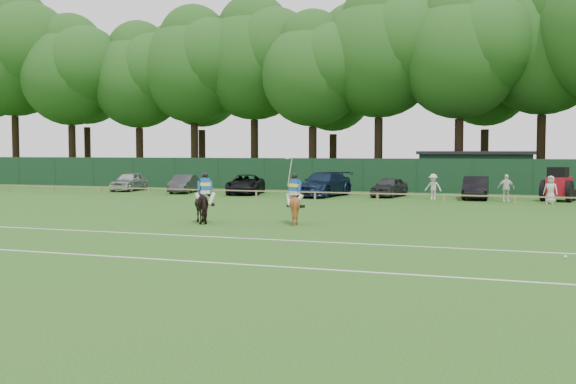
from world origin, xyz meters
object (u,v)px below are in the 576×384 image
at_px(spectator_right, 551,190).
at_px(suv_black, 246,184).
at_px(horse_dark, 205,205).
at_px(spectator_left, 433,187).
at_px(horse_chestnut, 294,206).
at_px(tractor, 559,185).
at_px(sedan_silver, 129,181).
at_px(hatch_grey, 389,187).
at_px(sedan_navy, 324,184).
at_px(sedan_grey, 184,184).
at_px(polo_ball, 566,257).
at_px(utility_shed, 476,171).
at_px(spectator_mid, 506,188).
at_px(estate_black, 476,188).

bearing_deg(spectator_right, suv_black, -174.88).
distance_m(horse_dark, spectator_left, 18.60).
height_order(horse_chestnut, tractor, tractor).
distance_m(sedan_silver, suv_black, 9.98).
relative_size(horse_chestnut, hatch_grey, 0.39).
distance_m(horse_dark, sedan_silver, 24.62).
relative_size(sedan_silver, tractor, 1.49).
height_order(horse_chestnut, sedan_navy, sedan_navy).
height_order(sedan_grey, polo_ball, sedan_grey).
bearing_deg(sedan_silver, horse_dark, -57.40).
bearing_deg(sedan_grey, utility_shed, 11.04).
relative_size(horse_dark, tractor, 0.66).
relative_size(suv_black, hatch_grey, 1.28).
distance_m(horse_chestnut, sedan_silver, 26.45).
distance_m(hatch_grey, polo_ball, 25.74).
bearing_deg(spectator_mid, sedan_silver, 166.25).
distance_m(sedan_navy, estate_black, 9.88).
xyz_separation_m(suv_black, estate_black, (15.69, 0.36, 0.03)).
bearing_deg(estate_black, suv_black, 179.52).
xyz_separation_m(sedan_silver, hatch_grey, (20.08, -0.06, -0.06)).
bearing_deg(hatch_grey, spectator_mid, -6.95).
relative_size(spectator_left, spectator_mid, 0.97).
bearing_deg(spectator_left, horse_dark, -107.53).
relative_size(horse_chestnut, suv_black, 0.31).
distance_m(horse_dark, polo_ball, 14.81).
height_order(horse_chestnut, estate_black, horse_chestnut).
distance_m(sedan_navy, tractor, 14.73).
height_order(spectator_right, utility_shed, utility_shed).
height_order(spectator_left, utility_shed, utility_shed).
distance_m(spectator_mid, polo_ball, 21.76).
bearing_deg(sedan_navy, spectator_left, 3.05).
height_order(estate_black, spectator_right, spectator_right).
distance_m(spectator_mid, spectator_right, 2.53).
height_order(horse_dark, spectator_mid, spectator_mid).
xyz_separation_m(suv_black, spectator_mid, (17.57, -1.59, 0.14)).
bearing_deg(sedan_navy, horse_dark, -81.14).
bearing_deg(horse_dark, spectator_mid, -163.41).
xyz_separation_m(sedan_grey, hatch_grey, (14.93, 0.81, 0.00)).
relative_size(horse_dark, hatch_grey, 0.48).
distance_m(horse_dark, sedan_navy, 17.83).
height_order(horse_dark, tractor, tractor).
xyz_separation_m(sedan_grey, utility_shed, (19.96, 8.92, 0.88)).
relative_size(hatch_grey, polo_ball, 42.99).
xyz_separation_m(hatch_grey, spectator_mid, (7.45, -2.22, 0.17)).
distance_m(horse_chestnut, sedan_navy, 17.25).
relative_size(horse_dark, sedan_navy, 0.33).
height_order(horse_dark, sedan_grey, horse_dark).
height_order(sedan_grey, utility_shed, utility_shed).
relative_size(horse_dark, polo_ball, 20.55).
distance_m(spectator_right, polo_ball, 21.10).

